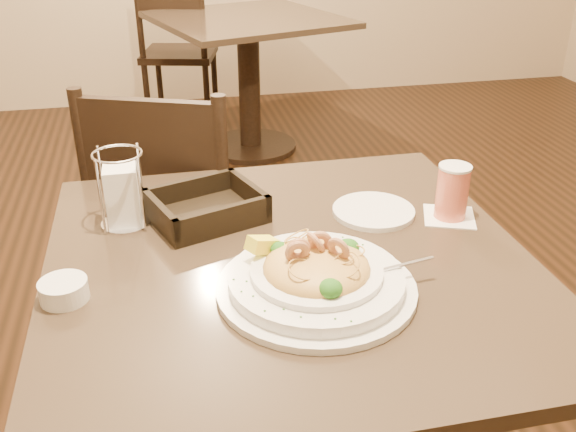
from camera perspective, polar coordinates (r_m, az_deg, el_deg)
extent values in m
cylinder|color=black|center=(1.43, 0.18, -16.67)|extent=(0.12, 0.12, 0.68)
cube|color=#463727|center=(1.21, 0.20, -4.42)|extent=(0.90, 0.90, 0.03)
cylinder|color=black|center=(3.76, -3.31, 6.24)|extent=(0.52, 0.52, 0.03)
cylinder|color=black|center=(3.64, -3.46, 11.49)|extent=(0.12, 0.12, 0.68)
cube|color=#463727|center=(3.56, -3.63, 17.03)|extent=(1.13, 1.13, 0.03)
cube|color=black|center=(1.93, -9.33, -1.42)|extent=(0.54, 0.54, 0.04)
cylinder|color=black|center=(2.15, -2.83, -5.00)|extent=(0.04, 0.04, 0.43)
cylinder|color=black|center=(2.25, -11.87, -4.11)|extent=(0.04, 0.04, 0.43)
cylinder|color=black|center=(1.87, -5.13, -10.84)|extent=(0.04, 0.04, 0.43)
cylinder|color=black|center=(1.98, -15.45, -9.46)|extent=(0.04, 0.04, 0.43)
cylinder|color=black|center=(1.61, -5.84, 2.81)|extent=(0.04, 0.04, 0.46)
cylinder|color=black|center=(1.74, -17.41, 3.49)|extent=(0.04, 0.04, 0.46)
cube|color=black|center=(1.63, -12.17, 6.38)|extent=(0.35, 0.16, 0.22)
cube|color=black|center=(4.08, -9.62, 14.02)|extent=(0.51, 0.51, 0.04)
cylinder|color=black|center=(4.28, -6.53, 11.59)|extent=(0.04, 0.04, 0.43)
cylinder|color=black|center=(4.34, -11.33, 11.48)|extent=(0.04, 0.04, 0.43)
cylinder|color=black|center=(3.94, -7.20, 10.16)|extent=(0.04, 0.04, 0.43)
cylinder|color=black|center=(4.01, -12.38, 10.04)|extent=(0.04, 0.04, 0.43)
cylinder|color=black|center=(3.82, -7.64, 17.11)|extent=(0.04, 0.04, 0.46)
cylinder|color=black|center=(3.89, -13.11, 16.85)|extent=(0.04, 0.04, 0.46)
cylinder|color=white|center=(1.11, 2.51, -6.40)|extent=(0.35, 0.35, 0.01)
cylinder|color=white|center=(1.10, 2.53, -5.65)|extent=(0.30, 0.30, 0.02)
cylinder|color=white|center=(1.09, 2.55, -4.94)|extent=(0.23, 0.23, 0.01)
ellipsoid|color=tan|center=(1.09, 2.56, -4.65)|extent=(0.18, 0.18, 0.06)
cube|color=#FFF935|center=(1.12, -2.32, -2.56)|extent=(0.07, 0.06, 0.04)
cube|color=silver|center=(1.12, 9.90, -4.37)|extent=(0.13, 0.02, 0.01)
cube|color=silver|center=(1.10, 6.51, -4.62)|extent=(0.03, 0.02, 0.00)
torus|color=tan|center=(1.05, 2.48, -4.47)|extent=(0.06, 0.06, 0.01)
torus|color=tan|center=(1.08, 2.57, -4.12)|extent=(0.06, 0.06, 0.03)
torus|color=tan|center=(1.04, 5.16, -4.33)|extent=(0.05, 0.06, 0.04)
torus|color=tan|center=(1.11, 0.44, -2.34)|extent=(0.04, 0.04, 0.01)
torus|color=tan|center=(1.12, 0.75, -1.75)|extent=(0.06, 0.06, 0.03)
torus|color=tan|center=(1.08, 2.50, -4.23)|extent=(0.04, 0.04, 0.01)
torus|color=tan|center=(1.10, 0.99, -2.95)|extent=(0.07, 0.07, 0.01)
torus|color=tan|center=(1.09, 2.61, -4.38)|extent=(0.04, 0.04, 0.02)
torus|color=tan|center=(1.06, -0.33, -4.65)|extent=(0.04, 0.04, 0.03)
torus|color=tan|center=(1.06, 5.01, -3.86)|extent=(0.05, 0.05, 0.02)
torus|color=tan|center=(1.08, 3.81, -3.77)|extent=(0.03, 0.04, 0.03)
torus|color=tan|center=(1.06, 2.24, -5.08)|extent=(0.05, 0.05, 0.02)
torus|color=tan|center=(1.11, 3.33, -2.85)|extent=(0.05, 0.05, 0.03)
torus|color=tan|center=(1.11, 5.73, -3.13)|extent=(0.04, 0.04, 0.01)
torus|color=tan|center=(1.03, 1.30, -4.75)|extent=(0.07, 0.07, 0.02)
torus|color=tan|center=(1.06, 0.95, -5.12)|extent=(0.03, 0.04, 0.04)
torus|color=tan|center=(1.07, 3.24, -4.31)|extent=(0.05, 0.05, 0.02)
torus|color=tan|center=(1.09, 2.85, -4.04)|extent=(0.04, 0.06, 0.04)
torus|color=tan|center=(1.10, 1.72, -2.42)|extent=(0.05, 0.06, 0.03)
torus|color=tan|center=(1.10, 2.24, -2.71)|extent=(0.03, 0.04, 0.02)
torus|color=tan|center=(1.06, 0.91, -3.00)|extent=(0.04, 0.02, 0.04)
torus|color=tan|center=(1.05, 0.82, -3.21)|extent=(0.04, 0.02, 0.04)
torus|color=tan|center=(1.06, 4.51, -2.94)|extent=(0.05, 0.05, 0.04)
torus|color=tan|center=(1.08, 2.48, -2.37)|extent=(0.04, 0.05, 0.04)
torus|color=tan|center=(1.08, 2.86, -2.34)|extent=(0.05, 0.03, 0.04)
ellipsoid|color=#1B4F12|center=(1.13, 5.36, -2.80)|extent=(0.04, 0.04, 0.03)
ellipsoid|color=#1B4F12|center=(1.12, -0.73, -2.98)|extent=(0.03, 0.03, 0.03)
ellipsoid|color=#1B4F12|center=(1.02, 3.78, -6.44)|extent=(0.04, 0.04, 0.03)
cube|color=#266619|center=(1.16, -3.08, -3.16)|extent=(0.00, 0.00, 0.00)
cube|color=#266619|center=(1.08, -3.70, -5.80)|extent=(0.00, 0.00, 0.00)
cube|color=#266619|center=(1.19, 1.58, -2.20)|extent=(0.00, 0.00, 0.00)
cube|color=#266619|center=(1.04, -3.12, -7.11)|extent=(0.00, 0.00, 0.00)
cube|color=#266619|center=(0.99, 5.64, -9.28)|extent=(0.00, 0.00, 0.00)
cube|color=#266619|center=(1.05, -4.16, -6.70)|extent=(0.00, 0.00, 0.00)
cube|color=#266619|center=(1.18, 6.66, -2.54)|extent=(0.00, 0.00, 0.00)
cube|color=#266619|center=(1.15, 7.57, -3.62)|extent=(0.00, 0.00, 0.00)
cube|color=#266619|center=(1.00, -2.08, -8.41)|extent=(0.00, 0.00, 0.00)
cube|color=#266619|center=(1.08, -4.85, -5.63)|extent=(0.00, 0.00, 0.00)
cube|color=#266619|center=(0.99, 4.22, -9.08)|extent=(0.00, 0.00, 0.00)
cube|color=#266619|center=(1.01, -0.38, -8.29)|extent=(0.00, 0.00, 0.00)
cube|color=#266619|center=(0.99, 1.15, -8.95)|extent=(0.00, 0.00, 0.00)
cube|color=#266619|center=(1.21, 4.89, -1.88)|extent=(0.00, 0.00, 0.00)
cube|color=white|center=(1.39, 14.13, -0.05)|extent=(0.13, 0.13, 0.00)
cylinder|color=#E26A4F|center=(1.37, 14.40, 2.08)|extent=(0.07, 0.07, 0.11)
cylinder|color=white|center=(1.34, 14.67, 4.24)|extent=(0.07, 0.07, 0.01)
cube|color=black|center=(1.35, -7.22, 0.09)|extent=(0.26, 0.24, 0.02)
cube|color=black|center=(1.38, -3.51, 2.20)|extent=(0.07, 0.17, 0.04)
cube|color=black|center=(1.31, -11.29, 0.19)|extent=(0.07, 0.17, 0.04)
cube|color=black|center=(1.41, -8.70, 2.46)|extent=(0.21, 0.08, 0.04)
cube|color=black|center=(1.27, -5.75, -0.14)|extent=(0.21, 0.08, 0.04)
cylinder|color=silver|center=(1.36, -14.20, -0.60)|extent=(0.10, 0.10, 0.01)
torus|color=silver|center=(1.30, -14.97, 5.37)|extent=(0.10, 0.10, 0.01)
cube|color=white|center=(1.34, -14.51, 1.80)|extent=(0.08, 0.08, 0.12)
cylinder|color=silver|center=(1.30, -16.32, 1.55)|extent=(0.01, 0.01, 0.16)
cylinder|color=silver|center=(1.29, -12.90, 1.90)|extent=(0.01, 0.01, 0.16)
cylinder|color=silver|center=(1.37, -16.19, 2.94)|extent=(0.01, 0.01, 0.16)
cylinder|color=silver|center=(1.36, -12.94, 3.27)|extent=(0.01, 0.01, 0.16)
cylinder|color=white|center=(1.37, 7.61, 0.43)|extent=(0.22, 0.22, 0.01)
cylinder|color=white|center=(1.15, -19.31, -6.27)|extent=(0.08, 0.08, 0.04)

